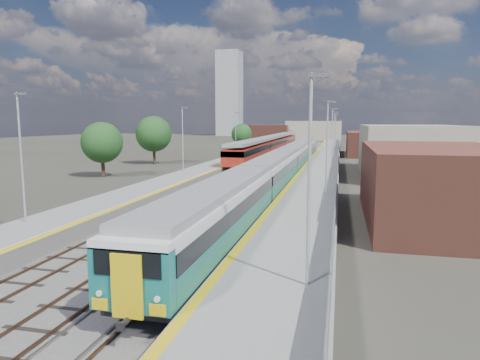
% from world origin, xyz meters
% --- Properties ---
extents(ground, '(320.00, 320.00, 0.00)m').
position_xyz_m(ground, '(0.00, 50.00, 0.00)').
color(ground, '#47443A').
rests_on(ground, ground).
extents(ballast_bed, '(10.50, 155.00, 0.06)m').
position_xyz_m(ballast_bed, '(-2.25, 52.50, 0.03)').
color(ballast_bed, '#565451').
rests_on(ballast_bed, ground).
extents(tracks, '(8.96, 160.00, 0.17)m').
position_xyz_m(tracks, '(-1.65, 54.18, 0.11)').
color(tracks, '#4C3323').
rests_on(tracks, ground).
extents(platform_right, '(4.70, 155.00, 8.52)m').
position_xyz_m(platform_right, '(5.28, 52.49, 0.54)').
color(platform_right, slate).
rests_on(platform_right, ground).
extents(platform_left, '(4.30, 155.00, 8.52)m').
position_xyz_m(platform_left, '(-9.05, 52.49, 0.52)').
color(platform_left, slate).
rests_on(platform_left, ground).
extents(buildings, '(72.00, 185.50, 40.00)m').
position_xyz_m(buildings, '(-18.12, 138.60, 10.70)').
color(buildings, brown).
rests_on(buildings, ground).
extents(green_train, '(2.76, 76.95, 3.04)m').
position_xyz_m(green_train, '(1.50, 36.75, 2.14)').
color(green_train, black).
rests_on(green_train, ground).
extents(red_train, '(3.08, 62.47, 3.89)m').
position_xyz_m(red_train, '(-5.50, 70.13, 2.30)').
color(red_train, black).
rests_on(red_train, ground).
extents(tree_a, '(5.04, 5.04, 6.82)m').
position_xyz_m(tree_a, '(-20.92, 34.46, 4.30)').
color(tree_a, '#382619').
rests_on(tree_a, ground).
extents(tree_b, '(5.71, 5.71, 7.73)m').
position_xyz_m(tree_b, '(-21.56, 50.97, 4.87)').
color(tree_b, '#382619').
rests_on(tree_b, ground).
extents(tree_c, '(4.69, 4.69, 6.36)m').
position_xyz_m(tree_c, '(-14.31, 82.50, 4.00)').
color(tree_c, '#382619').
rests_on(tree_c, ground).
extents(tree_d, '(4.37, 4.37, 5.92)m').
position_xyz_m(tree_d, '(21.43, 67.13, 3.72)').
color(tree_d, '#382619').
rests_on(tree_d, ground).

